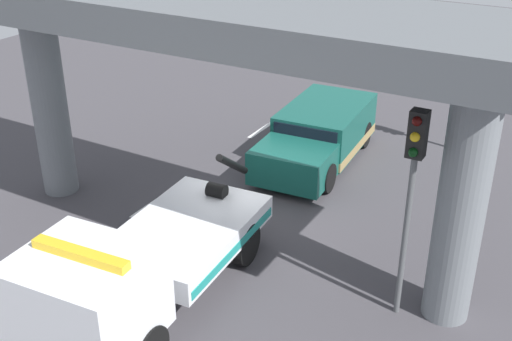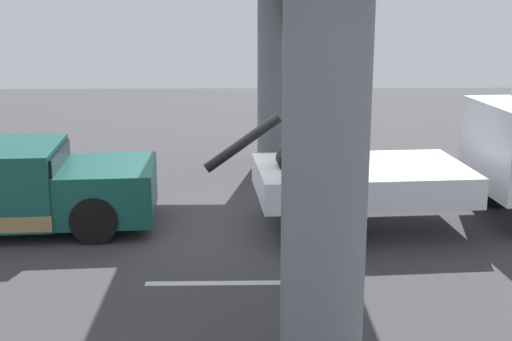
{
  "view_description": "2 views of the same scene",
  "coord_description": "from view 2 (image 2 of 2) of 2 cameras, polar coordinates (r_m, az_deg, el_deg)",
  "views": [
    {
      "loc": [
        12.03,
        7.25,
        8.43
      ],
      "look_at": [
        0.73,
        0.73,
        1.96
      ],
      "focal_mm": 44.86,
      "sensor_mm": 36.0,
      "label": 1
    },
    {
      "loc": [
        0.17,
        -12.6,
        4.26
      ],
      "look_at": [
        0.44,
        0.06,
        1.07
      ],
      "focal_mm": 49.36,
      "sensor_mm": 36.0,
      "label": 2
    }
  ],
  "objects": [
    {
      "name": "lane_stripe_mid",
      "position": [
        10.8,
        -2.04,
        -9.09
      ],
      "size": [
        2.6,
        0.16,
        0.01
      ],
      "primitive_type": "cube",
      "color": "silver",
      "rests_on": "ground"
    },
    {
      "name": "ground_plane",
      "position": [
        13.31,
        -1.89,
        -4.77
      ],
      "size": [
        60.0,
        40.0,
        0.1
      ],
      "primitive_type": "cube",
      "color": "#423F44"
    },
    {
      "name": "traffic_light_far",
      "position": [
        17.19,
        3.34,
        10.6
      ],
      "size": [
        0.39,
        0.32,
        4.41
      ],
      "color": "#515456",
      "rests_on": "ground"
    },
    {
      "name": "tow_truck_white",
      "position": [
        13.66,
        16.42,
        0.6
      ],
      "size": [
        7.32,
        2.81,
        2.46
      ],
      "color": "white",
      "rests_on": "ground"
    }
  ]
}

